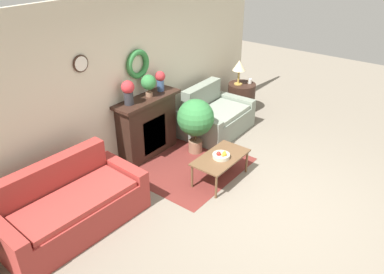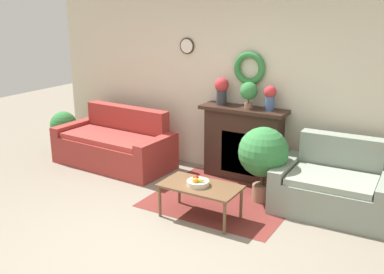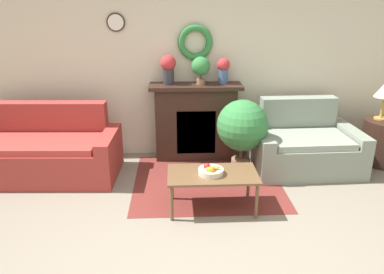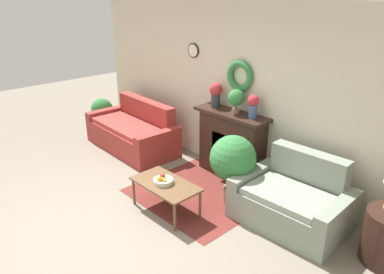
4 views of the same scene
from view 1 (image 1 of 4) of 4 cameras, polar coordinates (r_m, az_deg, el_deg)
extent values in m
plane|color=gray|center=(5.47, 11.55, -10.74)|extent=(16.00, 16.00, 0.00)
cube|color=maroon|center=(6.27, -0.58, -4.37)|extent=(1.80, 1.62, 0.01)
cube|color=beige|center=(6.17, -9.23, 8.64)|extent=(6.80, 0.06, 2.70)
cylinder|color=#382319|center=(5.41, -16.61, 10.67)|extent=(0.24, 0.02, 0.24)
cylinder|color=white|center=(5.40, -16.53, 10.65)|extent=(0.20, 0.01, 0.20)
torus|color=#337A3D|center=(6.09, -8.24, 10.95)|extent=(0.47, 0.09, 0.47)
cube|color=#331E16|center=(6.42, -6.81, 1.44)|extent=(1.11, 0.34, 1.01)
cube|color=black|center=(6.36, -5.74, 0.39)|extent=(0.53, 0.02, 0.61)
cube|color=orange|center=(6.39, -5.65, -0.24)|extent=(0.42, 0.01, 0.33)
cube|color=#331E16|center=(6.18, -6.85, 5.75)|extent=(1.25, 0.41, 0.05)
cube|color=#9E332D|center=(5.11, -16.94, -11.58)|extent=(1.57, 0.76, 0.44)
cube|color=#9E332D|center=(5.30, -20.02, -7.50)|extent=(1.55, 0.26, 0.89)
cube|color=#9E332D|center=(4.89, -26.22, -14.79)|extent=(0.21, 0.90, 0.58)
cube|color=#9E332D|center=(5.51, -10.31, -6.49)|extent=(0.21, 0.90, 0.58)
cube|color=#AD3832|center=(4.96, -17.36, -9.29)|extent=(1.51, 0.70, 0.08)
cube|color=gray|center=(7.22, 4.47, 2.09)|extent=(1.05, 0.76, 0.41)
cube|color=gray|center=(7.35, 1.43, 4.73)|extent=(1.04, 0.24, 0.89)
cube|color=gray|center=(6.79, 1.06, 1.03)|extent=(0.20, 0.95, 0.55)
cube|color=gray|center=(7.71, 6.22, 4.36)|extent=(0.20, 0.95, 0.55)
cube|color=gray|center=(7.12, 4.55, 3.86)|extent=(1.01, 0.70, 0.08)
cube|color=brown|center=(5.74, 4.40, -3.11)|extent=(0.95, 0.52, 0.03)
cylinder|color=brown|center=(5.46, 3.70, -7.60)|extent=(0.04, 0.04, 0.39)
cylinder|color=brown|center=(6.08, 8.33, -3.73)|extent=(0.04, 0.04, 0.39)
cylinder|color=brown|center=(5.67, 0.01, -6.01)|extent=(0.04, 0.04, 0.39)
cylinder|color=brown|center=(6.27, 4.87, -2.44)|extent=(0.04, 0.04, 0.39)
cylinder|color=beige|center=(5.70, 4.46, -2.89)|extent=(0.27, 0.27, 0.06)
sphere|color=#B2231E|center=(5.65, 4.08, -2.56)|extent=(0.07, 0.07, 0.07)
sphere|color=orange|center=(5.65, 4.95, -2.65)|extent=(0.07, 0.07, 0.07)
ellipsoid|color=yellow|center=(5.67, 4.83, -2.49)|extent=(0.17, 0.09, 0.04)
cylinder|color=#331E16|center=(8.20, 7.52, 6.02)|extent=(0.59, 0.59, 0.61)
cylinder|color=#B28E42|center=(8.05, 7.04, 8.04)|extent=(0.17, 0.17, 0.02)
cylinder|color=#B28E42|center=(8.00, 7.10, 9.08)|extent=(0.04, 0.04, 0.29)
cone|color=beige|center=(7.92, 7.21, 10.78)|extent=(0.27, 0.27, 0.21)
cylinder|color=silver|center=(8.13, 8.79, 8.42)|extent=(0.09, 0.09, 0.10)
cylinder|color=#2D2D33|center=(5.92, -9.62, 5.87)|extent=(0.15, 0.15, 0.21)
sphere|color=#B72D33|center=(5.86, -9.76, 7.51)|extent=(0.21, 0.21, 0.21)
cylinder|color=#3D5684|center=(6.41, -4.82, 7.86)|extent=(0.12, 0.12, 0.19)
sphere|color=#B72D33|center=(6.35, -4.88, 9.22)|extent=(0.17, 0.17, 0.17)
cylinder|color=#8E664C|center=(6.21, -6.55, 6.49)|extent=(0.11, 0.11, 0.07)
cylinder|color=#4C3823|center=(6.18, -6.58, 7.08)|extent=(0.02, 0.02, 0.07)
sphere|color=#337A3D|center=(6.14, -6.66, 8.30)|extent=(0.25, 0.25, 0.25)
cylinder|color=#8E664C|center=(6.62, 0.52, -1.38)|extent=(0.24, 0.24, 0.22)
cylinder|color=#4C3823|center=(6.52, 0.53, 0.12)|extent=(0.04, 0.04, 0.18)
sphere|color=#337A3D|center=(6.36, 0.54, 2.97)|extent=(0.64, 0.64, 0.64)
camera|label=2|loc=(6.79, 52.24, 9.89)|focal=42.00mm
camera|label=3|loc=(4.06, 47.74, 0.20)|focal=35.00mm
camera|label=4|loc=(7.56, 40.79, 17.70)|focal=35.00mm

